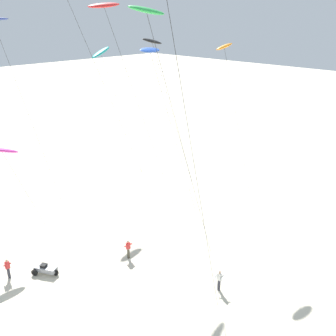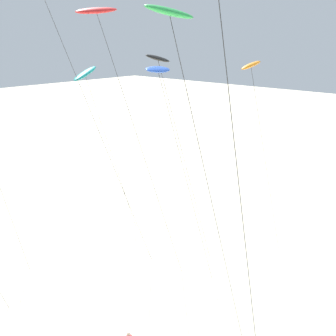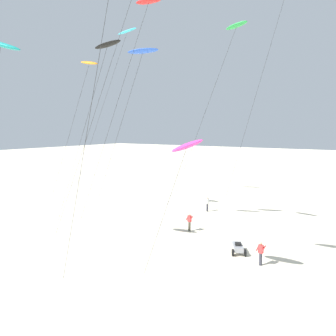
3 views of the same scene
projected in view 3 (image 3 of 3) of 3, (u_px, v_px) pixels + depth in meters
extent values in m
plane|color=beige|center=(282.00, 241.00, 29.65)|extent=(260.00, 260.00, 0.00)
ellipsoid|color=orange|center=(89.00, 63.00, 37.02)|extent=(0.77, 2.29, 0.80)
cylinder|color=#262626|center=(68.00, 140.00, 39.54)|extent=(0.53, 6.69, 15.99)
ellipsoid|color=red|center=(149.00, 1.00, 28.20)|extent=(1.00, 2.75, 0.66)
cylinder|color=#262626|center=(110.00, 125.00, 31.23)|extent=(0.64, 8.03, 19.26)
cylinder|color=#262626|center=(87.00, 132.00, 20.33)|extent=(0.37, 4.50, 18.32)
ellipsoid|color=#33BFE0|center=(127.00, 31.00, 44.66)|extent=(1.29, 2.73, 1.00)
cylinder|color=#262626|center=(99.00, 118.00, 48.19)|extent=(0.76, 9.62, 21.30)
ellipsoid|color=#D8339E|center=(187.00, 146.00, 20.89)|extent=(1.51, 2.74, 1.18)
cylinder|color=#262626|center=(164.00, 214.00, 22.10)|extent=(0.25, 3.03, 8.24)
ellipsoid|color=blue|center=(143.00, 51.00, 31.80)|extent=(1.74, 3.00, 0.61)
cylinder|color=#262626|center=(116.00, 142.00, 34.26)|extent=(0.51, 6.39, 16.12)
cylinder|color=#262626|center=(251.00, 110.00, 37.54)|extent=(0.50, 6.21, 22.40)
ellipsoid|color=black|center=(108.00, 44.00, 31.17)|extent=(1.17, 2.69, 0.91)
cylinder|color=#262626|center=(81.00, 140.00, 33.74)|extent=(0.54, 6.74, 16.55)
ellipsoid|color=green|center=(237.00, 25.00, 33.56)|extent=(1.05, 2.40, 0.77)
cylinder|color=#262626|center=(200.00, 127.00, 36.41)|extent=(0.58, 7.35, 18.88)
cylinder|color=#262626|center=(100.00, 96.00, 27.67)|extent=(0.84, 10.71, 23.68)
ellipsoid|color=teal|center=(1.00, 45.00, 24.36)|extent=(1.73, 3.19, 1.21)
cylinder|color=#33333D|center=(207.00, 208.00, 40.18)|extent=(0.22, 0.22, 0.88)
cube|color=white|center=(207.00, 201.00, 40.10)|extent=(0.36, 0.24, 0.58)
sphere|color=beige|center=(207.00, 198.00, 40.05)|extent=(0.20, 0.20, 0.20)
cylinder|color=white|center=(208.00, 200.00, 40.26)|extent=(0.15, 0.51, 0.39)
cylinder|color=white|center=(206.00, 201.00, 39.93)|extent=(0.15, 0.51, 0.39)
cylinder|color=#33333D|center=(260.00, 259.00, 24.50)|extent=(0.22, 0.22, 0.88)
cube|color=red|center=(261.00, 249.00, 24.41)|extent=(0.24, 0.36, 0.58)
sphere|color=tan|center=(261.00, 243.00, 24.37)|extent=(0.20, 0.20, 0.20)
cylinder|color=red|center=(264.00, 249.00, 24.27)|extent=(0.51, 0.15, 0.39)
cylinder|color=red|center=(258.00, 247.00, 24.55)|extent=(0.51, 0.15, 0.39)
cylinder|color=#4C4738|center=(189.00, 226.00, 32.58)|extent=(0.22, 0.22, 0.88)
cube|color=red|center=(189.00, 219.00, 32.50)|extent=(0.24, 0.36, 0.58)
sphere|color=beige|center=(189.00, 214.00, 32.45)|extent=(0.20, 0.20, 0.20)
cylinder|color=red|center=(191.00, 218.00, 32.35)|extent=(0.51, 0.15, 0.39)
cylinder|color=red|center=(188.00, 218.00, 32.63)|extent=(0.51, 0.15, 0.39)
cube|color=gray|center=(238.00, 247.00, 26.97)|extent=(1.82, 1.44, 0.36)
cube|color=black|center=(238.00, 244.00, 26.79)|extent=(0.60, 0.60, 0.20)
cylinder|color=black|center=(236.00, 246.00, 27.79)|extent=(0.51, 0.36, 0.52)
cylinder|color=black|center=(233.00, 252.00, 26.30)|extent=(0.51, 0.36, 0.52)
cylinder|color=black|center=(245.00, 253.00, 26.24)|extent=(0.51, 0.36, 0.52)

